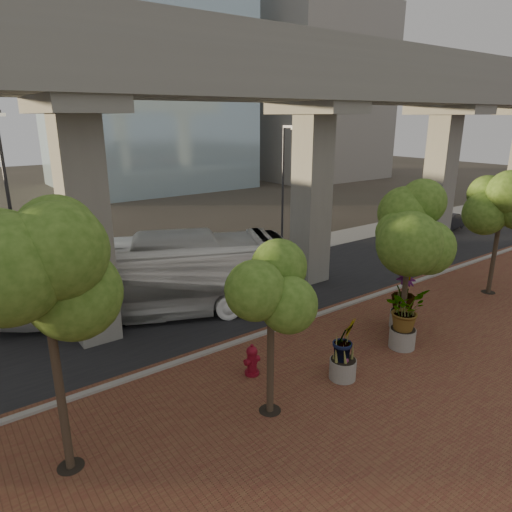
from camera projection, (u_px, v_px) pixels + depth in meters
ground at (242, 318)px, 21.04m from camera, size 160.00×160.00×0.00m
brick_plaza at (382, 400)px, 14.87m from camera, size 70.00×13.00×0.06m
asphalt_road at (219, 304)px, 22.57m from camera, size 90.00×8.00×0.04m
curb_strip at (269, 332)px, 19.48m from camera, size 70.00×0.25×0.16m
far_sidewalk at (170, 274)px, 26.80m from camera, size 90.00×3.00×0.06m
transit_viaduct at (215, 154)px, 20.44m from camera, size 72.00×5.60×12.40m
midrise_block at (315, 94)px, 66.77m from camera, size 18.00×16.00×24.00m
transit_bus at (148, 277)px, 20.84m from camera, size 13.36×8.35×3.70m
parked_car at (448, 221)px, 37.04m from camera, size 4.61×2.30×1.45m
fire_hydrant at (252, 360)px, 16.17m from camera, size 0.58×0.52×1.16m
planter_front at (405, 312)px, 17.80m from camera, size 2.27×2.27×2.50m
planter_right at (404, 294)px, 19.52m from camera, size 2.39×2.39×2.55m
planter_left at (344, 342)px, 15.68m from camera, size 2.08×2.08×2.29m
street_tree_far_west at (44, 284)px, 10.51m from camera, size 4.12×4.12×7.03m
street_tree_near_west at (271, 283)px, 13.06m from camera, size 2.99×2.99×5.64m
street_tree_near_east at (411, 230)px, 17.77m from camera, size 4.00×4.00×6.44m
street_tree_far_east at (502, 205)px, 22.56m from camera, size 3.41×3.41×6.19m
streetlamp_west at (9, 199)px, 20.66m from camera, size 0.45×1.32×9.12m
streetlamp_east at (284, 181)px, 29.75m from camera, size 0.41×1.21×8.32m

